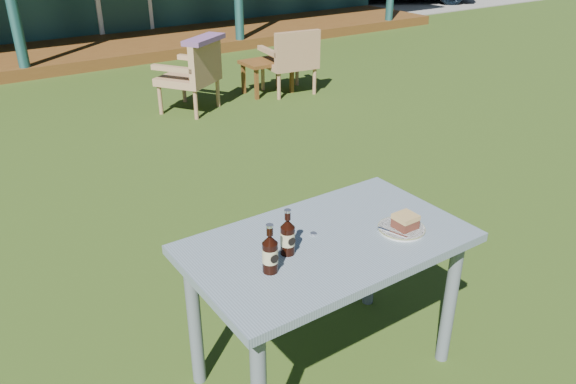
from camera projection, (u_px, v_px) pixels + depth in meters
ground at (182, 230)px, 3.87m from camera, size 80.00×80.00×0.00m
cafe_table at (327, 259)px, 2.41m from camera, size 1.20×0.70×0.72m
plate at (401, 229)px, 2.43m from camera, size 0.20×0.20×0.01m
cake_slice at (405, 221)px, 2.41m from camera, size 0.09×0.09×0.06m
fork at (392, 232)px, 2.39m from camera, size 0.05×0.14×0.00m
cola_bottle_near at (288, 236)px, 2.23m from camera, size 0.06×0.06×0.20m
cola_bottle_far at (270, 253)px, 2.12m from camera, size 0.06×0.06×0.21m
bottle_cap at (313, 234)px, 2.40m from camera, size 0.03×0.03×0.01m
armchair_left at (194, 72)px, 6.02m from camera, size 0.76×0.75×0.77m
armchair_right at (291, 58)px, 6.63m from camera, size 0.63×0.60×0.77m
floral_throw at (204, 39)px, 5.81m from camera, size 0.59×0.48×0.05m
side_table at (267, 65)px, 6.69m from camera, size 0.60×0.40×0.40m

